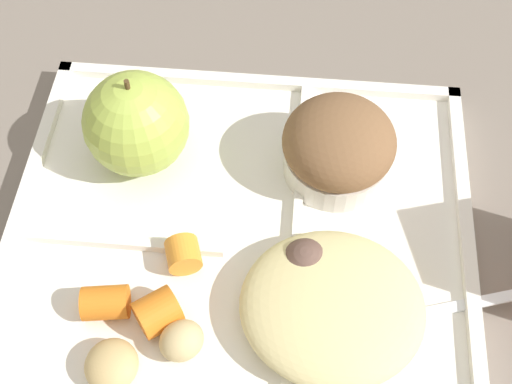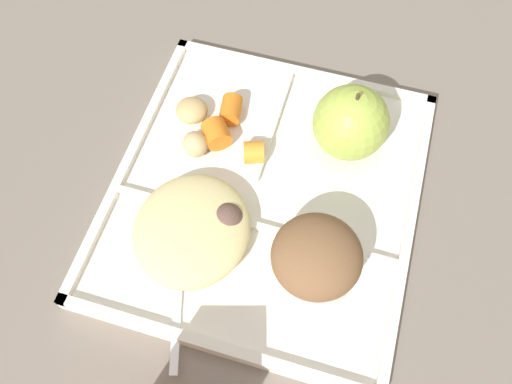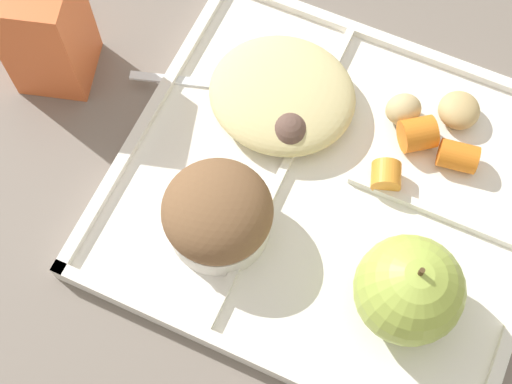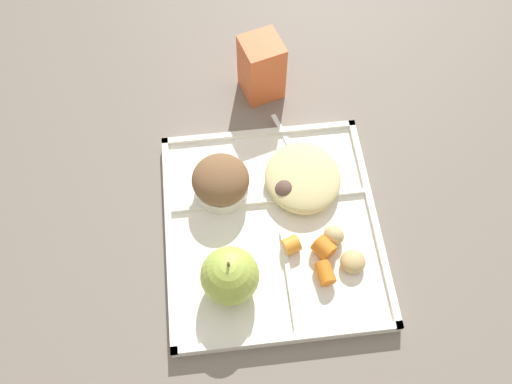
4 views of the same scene
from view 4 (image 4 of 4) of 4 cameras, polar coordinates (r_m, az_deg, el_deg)
ground at (r=0.81m, az=1.61°, el=-3.92°), size 6.00×6.00×0.00m
lunch_tray at (r=0.80m, az=1.63°, el=-3.70°), size 0.33×0.30×0.02m
green_apple at (r=0.73m, az=-2.66°, el=-8.45°), size 0.08×0.08×0.08m
bran_muffin at (r=0.80m, az=-3.58°, el=1.04°), size 0.08×0.08×0.06m
carrot_slice_diagonal at (r=0.77m, az=6.99°, el=-8.12°), size 0.03×0.03×0.02m
carrot_slice_edge at (r=0.78m, az=3.59°, el=-5.36°), size 0.03×0.03×0.02m
carrot_slice_center at (r=0.78m, az=6.89°, el=-5.63°), size 0.04×0.04×0.03m
potato_chunk_small at (r=0.79m, az=7.88°, el=-4.32°), size 0.04×0.04×0.02m
potato_chunk_large at (r=0.78m, az=9.75°, el=-6.94°), size 0.03×0.04×0.02m
egg_noodle_pile at (r=0.82m, az=4.74°, el=1.46°), size 0.12×0.11×0.03m
meatball_front at (r=0.81m, az=2.92°, el=0.13°), size 0.03×0.03×0.03m
meatball_back at (r=0.82m, az=4.96°, el=1.62°), size 0.03×0.03×0.03m
plastic_fork at (r=0.85m, az=4.40°, el=2.96°), size 0.16×0.06×0.00m
milk_carton at (r=0.90m, az=0.56°, el=12.43°), size 0.07×0.07×0.11m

